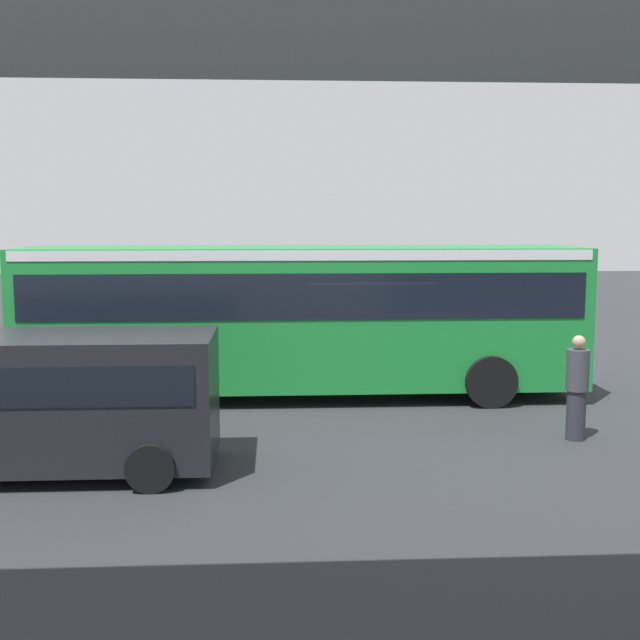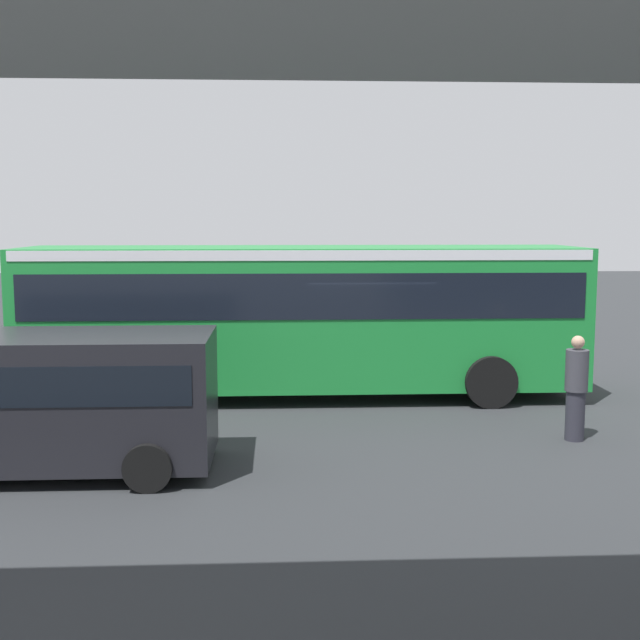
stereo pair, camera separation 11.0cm
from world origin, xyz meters
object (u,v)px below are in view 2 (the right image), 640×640
pedestrian (576,389)px  traffic_sign (309,293)px  city_bus (303,307)px  parked_van (48,393)px

pedestrian → traffic_sign: (4.24, -6.85, 1.00)m
city_bus → parked_van: city_bus is taller
city_bus → pedestrian: city_bus is taller
parked_van → pedestrian: bearing=-171.4°
city_bus → traffic_sign: 3.18m
parked_van → traffic_sign: bearing=-117.0°
pedestrian → traffic_sign: traffic_sign is taller
city_bus → pedestrian: size_ratio=6.44×
parked_van → pedestrian: 8.49m
city_bus → traffic_sign: city_bus is taller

